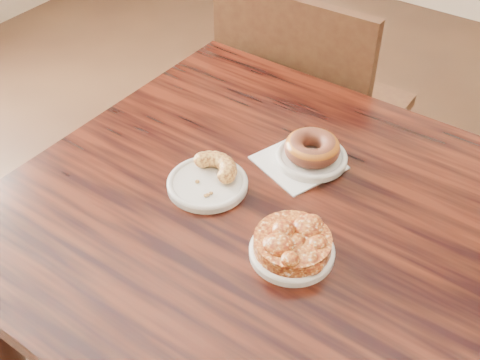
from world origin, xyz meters
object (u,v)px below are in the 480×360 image
Objects in this scene: cafe_table at (255,325)px; glazed_donut at (312,148)px; apple_fritter at (293,241)px; cruller_fragment at (207,175)px; chair_far at (318,111)px.

glazed_donut is at bearing 84.78° from cafe_table.
apple_fritter reaches higher than cafe_table.
glazed_donut is at bearing 54.82° from cruller_fragment.
glazed_donut and apple_fritter have the same top height.
chair_far is 7.77× the size of cruller_fragment.
apple_fritter reaches higher than cruller_fragment.
chair_far is (-0.25, 0.72, 0.08)m from cafe_table.
cruller_fragment is (0.14, -0.73, 0.33)m from chair_far.
chair_far is at bearing 109.55° from cafe_table.
cafe_table is at bearing -95.94° from glazed_donut.
cruller_fragment is (-0.13, -0.18, -0.01)m from glazed_donut.
glazed_donut is at bearing 114.08° from chair_far.
apple_fritter is (0.36, -0.79, 0.33)m from chair_far.
glazed_donut is (0.02, 0.17, 0.41)m from cafe_table.
apple_fritter is 1.51× the size of cruller_fragment.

